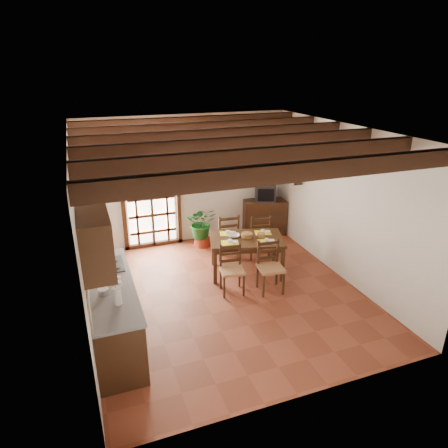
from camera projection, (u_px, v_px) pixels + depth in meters
name	position (u px, v px, depth m)	size (l,w,h in m)	color
ground_plane	(227.00, 294.00, 6.99)	(5.00, 5.00, 0.00)	brown
room_shell	(227.00, 195.00, 6.32)	(4.52, 5.02, 2.81)	silver
ceiling_beams	(227.00, 139.00, 5.99)	(4.50, 4.34, 0.20)	black
french_door	(151.00, 195.00, 8.43)	(1.26, 0.11, 2.32)	white
kitchen_counter	(113.00, 311.00, 5.66)	(0.64, 2.25, 1.38)	#331D10
upper_cabinet	(95.00, 243.00, 4.50)	(0.35, 0.80, 0.70)	#331D10
range_hood	(93.00, 216.00, 5.64)	(0.38, 0.60, 0.54)	white
counter_items	(108.00, 278.00, 5.56)	(0.50, 1.43, 0.25)	black
dining_table	(247.00, 242.00, 7.47)	(1.53, 1.21, 0.73)	#3B2413
chair_near_left	(232.00, 278.00, 6.95)	(0.45, 0.44, 0.86)	#AF7A4A
chair_near_right	(270.00, 276.00, 6.99)	(0.46, 0.45, 0.91)	#AF7A4A
chair_far_left	(226.00, 244.00, 8.21)	(0.47, 0.45, 0.98)	#AF7A4A
chair_far_right	(259.00, 243.00, 8.26)	(0.51, 0.50, 0.95)	#AF7A4A
table_setting	(247.00, 237.00, 7.43)	(0.98, 0.65, 0.09)	yellow
table_bowl	(234.00, 236.00, 7.46)	(0.22, 0.22, 0.05)	white
sideboard	(264.00, 217.00, 9.35)	(0.97, 0.44, 0.82)	#331D10
crt_tv	(265.00, 193.00, 9.12)	(0.57, 0.55, 0.39)	black
fuse_box	(250.00, 159.00, 8.98)	(0.25, 0.03, 0.32)	white
plant_pot	(202.00, 241.00, 8.82)	(0.38, 0.38, 0.24)	maroon
potted_plant	(202.00, 221.00, 8.65)	(1.69, 1.45, 1.88)	#144C19
wall_shelf	(294.00, 177.00, 8.51)	(0.20, 0.42, 0.20)	#331D10
shelf_vase	(295.00, 170.00, 8.46)	(0.15, 0.15, 0.15)	#B2BFB2
shelf_flowers	(295.00, 161.00, 8.38)	(0.14, 0.14, 0.36)	yellow
framed_picture	(299.00, 151.00, 8.34)	(0.03, 0.32, 0.32)	brown
pendant_lamp	(246.00, 166.00, 7.03)	(0.36, 0.36, 0.84)	black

